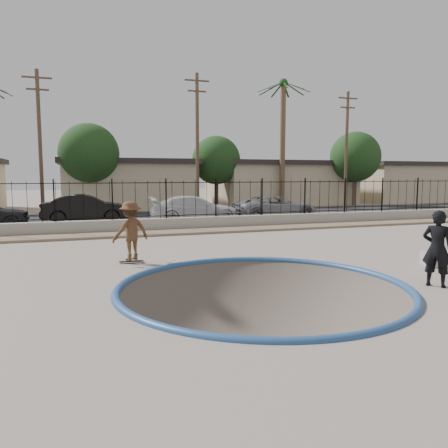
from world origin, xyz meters
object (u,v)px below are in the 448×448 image
Objects in this scene: car_b at (86,208)px; car_d at (276,207)px; skateboard at (131,261)px; skater at (131,234)px; videographer at (437,249)px; car_c at (195,209)px.

car_d is (10.83, -1.60, -0.08)m from car_b.
car_b is 0.94× the size of car_d.
car_b is (-0.96, 12.00, 0.76)m from skateboard.
skater reaches higher than car_b.
skater is 2.44× the size of skateboard.
videographer reaches higher than skateboard.
car_b is at bearing 79.10° from car_c.
videographer is 18.81m from car_b.
videographer is at bearing -35.03° from skateboard.
car_c is (4.84, 10.41, -0.14)m from skater.
skater is at bearing 17.30° from videographer.
videographer is 15.74m from car_c.
videographer reaches higher than car_d.
skateboard is 8.46m from videographer.
skater is at bearing 159.47° from car_c.
skater is at bearing 0.00° from skateboard.
skateboard is (0.00, 0.00, -0.85)m from skater.
skater is 8.41m from videographer.
skater is 12.04m from car_b.
car_b is 10.95m from car_d.
car_b is (-7.54, 17.23, -0.11)m from videographer.
skater reaches higher than car_c.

